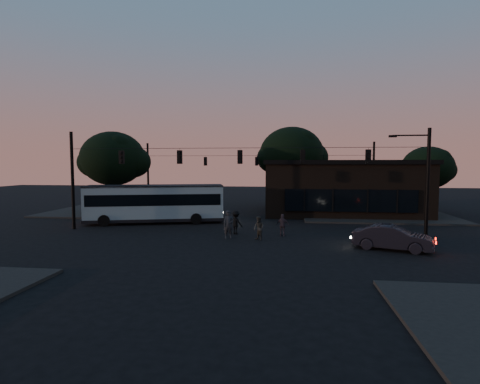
# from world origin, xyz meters

# --- Properties ---
(ground) EXTENTS (120.00, 120.00, 0.00)m
(ground) POSITION_xyz_m (0.00, 0.00, 0.00)
(ground) COLOR black
(ground) RESTS_ON ground
(sidewalk_far_right) EXTENTS (14.00, 10.00, 0.15)m
(sidewalk_far_right) POSITION_xyz_m (12.00, 14.00, 0.07)
(sidewalk_far_right) COLOR black
(sidewalk_far_right) RESTS_ON ground
(sidewalk_far_left) EXTENTS (14.00, 10.00, 0.15)m
(sidewalk_far_left) POSITION_xyz_m (-14.00, 14.00, 0.07)
(sidewalk_far_left) COLOR black
(sidewalk_far_left) RESTS_ON ground
(building) EXTENTS (15.40, 10.41, 5.40)m
(building) POSITION_xyz_m (9.00, 15.97, 2.71)
(building) COLOR black
(building) RESTS_ON ground
(tree_behind) EXTENTS (7.60, 7.60, 9.43)m
(tree_behind) POSITION_xyz_m (4.00, 22.00, 6.19)
(tree_behind) COLOR black
(tree_behind) RESTS_ON ground
(tree_right) EXTENTS (5.20, 5.20, 6.86)m
(tree_right) POSITION_xyz_m (18.00, 18.00, 4.63)
(tree_right) COLOR black
(tree_right) RESTS_ON ground
(tree_left) EXTENTS (6.40, 6.40, 8.30)m
(tree_left) POSITION_xyz_m (-14.00, 13.00, 5.57)
(tree_left) COLOR black
(tree_left) RESTS_ON ground
(signal_rig_near) EXTENTS (26.24, 0.30, 7.50)m
(signal_rig_near) POSITION_xyz_m (0.00, 4.00, 4.45)
(signal_rig_near) COLOR black
(signal_rig_near) RESTS_ON ground
(signal_rig_far) EXTENTS (26.24, 0.30, 7.50)m
(signal_rig_far) POSITION_xyz_m (0.00, 20.00, 4.20)
(signal_rig_far) COLOR black
(signal_rig_far) RESTS_ON ground
(bus) EXTENTS (11.80, 5.50, 3.24)m
(bus) POSITION_xyz_m (-7.73, 7.66, 1.82)
(bus) COLOR #7B959C
(bus) RESTS_ON ground
(car) EXTENTS (4.69, 2.95, 1.46)m
(car) POSITION_xyz_m (9.55, -0.42, 0.73)
(car) COLOR black
(car) RESTS_ON ground
(pedestrian_a) EXTENTS (0.79, 0.62, 1.90)m
(pedestrian_a) POSITION_xyz_m (-0.52, 1.83, 0.95)
(pedestrian_a) COLOR #202328
(pedestrian_a) RESTS_ON ground
(pedestrian_b) EXTENTS (0.96, 0.98, 1.59)m
(pedestrian_b) POSITION_xyz_m (1.55, 1.47, 0.79)
(pedestrian_b) COLOR #2C2D29
(pedestrian_b) RESTS_ON ground
(pedestrian_c) EXTENTS (0.96, 0.55, 1.54)m
(pedestrian_c) POSITION_xyz_m (3.12, 3.10, 0.77)
(pedestrian_c) COLOR #372D36
(pedestrian_c) RESTS_ON ground
(pedestrian_d) EXTENTS (1.26, 1.10, 1.69)m
(pedestrian_d) POSITION_xyz_m (-0.22, 3.39, 0.85)
(pedestrian_d) COLOR black
(pedestrian_d) RESTS_ON ground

